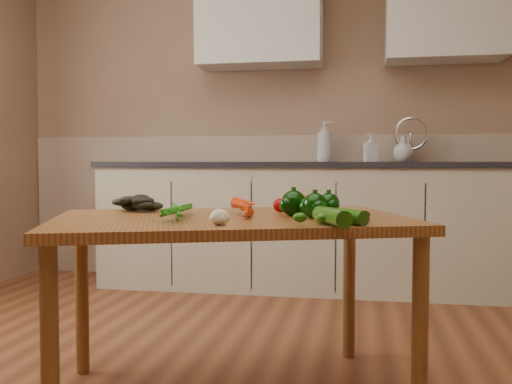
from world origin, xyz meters
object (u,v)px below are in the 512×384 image
Objects in this scene: pepper_b at (329,204)px; soap_bottle_a at (324,142)px; tomato_b at (289,204)px; zucchini_b at (332,217)px; table at (231,237)px; carrot_bunch at (223,208)px; soap_bottle_c at (403,149)px; pepper_a at (294,203)px; leafy_greens at (137,200)px; zucchini_a at (344,216)px; soap_bottle_b at (371,148)px; tomato_a at (281,205)px; pepper_c at (315,206)px; tomato_c at (303,203)px; garlic_bulb at (220,217)px.

soap_bottle_a is at bearing 94.31° from pepper_b.
tomato_b is 0.55m from zucchini_b.
carrot_bunch is (-0.02, -0.03, 0.11)m from table.
pepper_a is at bearing 72.77° from soap_bottle_c.
leafy_greens is 0.92m from zucchini_a.
zucchini_b is at bearing -68.21° from tomato_b.
table is at bearing 157.78° from zucchini_a.
soap_bottle_c is 2.28m from carrot_bunch.
soap_bottle_b reaches higher than tomato_a.
leafy_greens and pepper_c have the same top height.
carrot_bunch is at bearing -30.74° from soap_bottle_b.
pepper_a reaches higher than leafy_greens.
pepper_c is 1.24× the size of tomato_c.
carrot_bunch reaches higher than garlic_bulb.
soap_bottle_c is 2.17m from pepper_c.
tomato_a is 0.06m from tomato_b.
tomato_b is (-0.13, 0.28, -0.02)m from pepper_c.
soap_bottle_b is 0.23m from soap_bottle_c.
zucchini_a is at bearing -61.83° from tomato_b.
leafy_greens reaches higher than tomato_b.
tomato_c is (0.04, -1.83, -0.32)m from soap_bottle_a.
soap_bottle_c is at bearing 49.64° from table.
tomato_a is at bearing 34.78° from table.
leafy_greens is (-0.44, 0.15, 0.12)m from table.
soap_bottle_c is at bearing 72.81° from garlic_bulb.
pepper_c is at bearing -17.62° from carrot_bunch.
soap_bottle_b reaches higher than garlic_bulb.
soap_bottle_b reaches higher than table.
tomato_a is (0.13, 0.51, 0.00)m from garlic_bulb.
soap_bottle_a is at bearing 88.43° from tomato_a.
pepper_b is at bearing -39.63° from tomato_b.
carrot_bunch reaches higher than table.
pepper_b is (0.15, -1.98, -0.31)m from soap_bottle_a.
soap_bottle_b is 0.84× the size of carrot_bunch.
pepper_b is (0.36, 0.13, 0.12)m from table.
soap_bottle_a is at bearing 64.12° from table.
pepper_c is (-0.45, -2.11, -0.25)m from soap_bottle_c.
leafy_greens is 0.60m from tomato_a.
soap_bottle_b is 2.32m from zucchini_b.
leafy_greens is 0.69m from tomato_c.
pepper_b is at bearing 102.40° from zucchini_a.
carrot_bunch is at bearing -177.39° from pepper_c.
table is 8.19× the size of soap_bottle_c.
tomato_c is at bearing 69.25° from garlic_bulb.
soap_bottle_b is 1.96m from pepper_b.
zucchini_b is at bearing 8.67° from garlic_bulb.
soap_bottle_b is at bearing 5.34° from soap_bottle_c.
leafy_greens is at bearing 172.21° from pepper_a.
garlic_bulb is 0.61m from tomato_c.
leafy_greens is (-0.64, -1.96, -0.31)m from soap_bottle_a.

